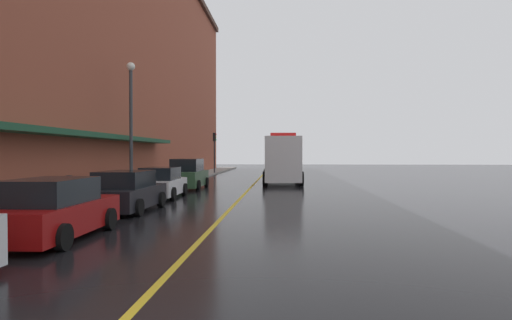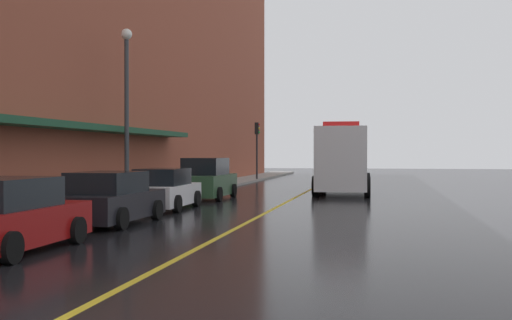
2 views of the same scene
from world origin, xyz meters
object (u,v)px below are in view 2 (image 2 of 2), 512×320
Objects in this scene: traffic_light_near at (257,139)px; parking_meter_0 at (36,192)px; parked_car_2 at (110,199)px; street_lamp_left at (127,96)px; parked_car_3 at (164,190)px; box_truck at (343,160)px; parked_car_1 at (6,217)px; parking_meter_1 at (153,179)px; parked_car_4 at (207,180)px.

parking_meter_0 is at bearing -90.11° from traffic_light_near.
parked_car_2 is 7.31m from street_lamp_left.
box_truck reaches higher than parked_car_3.
traffic_light_near is at bearing 89.89° from parking_meter_0.
parking_meter_1 is at bearing 5.68° from parked_car_1.
box_truck is (6.00, 15.87, 0.99)m from parked_car_2.
parking_meter_0 is (-1.44, -12.23, 0.18)m from parked_car_4.
box_truck is 15.48m from traffic_light_near.
parked_car_2 is 1.04× the size of parked_car_3.
parked_car_3 is at bearing 178.99° from parked_car_4.
street_lamp_left is at bearing 94.42° from parking_meter_0.
parking_meter_0 is at bearing 167.76° from parked_car_3.
box_truck is 1.91× the size of traffic_light_near.
parked_car_4 is (0.04, 10.47, 0.14)m from parked_car_2.
parked_car_4 is 3.31× the size of parking_meter_0.
traffic_light_near is at bearing 1.77° from parked_car_3.
parked_car_2 is 3.28× the size of parking_meter_0.
traffic_light_near is at bearing 88.38° from street_lamp_left.
parking_meter_0 is at bearing -85.58° from street_lamp_left.
street_lamp_left is (-2.00, 6.00, 3.65)m from parked_car_2.
parked_car_1 is 22.11m from box_truck.
box_truck reaches higher than parking_meter_1.
street_lamp_left is at bearing 61.40° from parked_car_3.
parked_car_3 is 0.51× the size of box_truck.
street_lamp_left is (-0.60, -1.39, 3.34)m from parking_meter_1.
parked_car_4 is at bearing 64.89° from parking_meter_1.
parking_meter_1 is (-1.32, 2.38, 0.33)m from parked_car_3.
traffic_light_near is (-1.26, 24.42, 2.42)m from parked_car_3.
parking_meter_0 is (-1.47, 3.65, 0.30)m from parked_car_1.
parking_meter_1 is 22.13m from traffic_light_near.
box_truck reaches higher than parked_car_2.
parked_car_3 reaches higher than parking_meter_1.
parked_car_1 reaches higher than parked_car_2.
traffic_light_near reaches higher than parking_meter_0.
traffic_light_near is (0.66, 23.42, -1.24)m from street_lamp_left.
parked_car_3 is 0.98× the size of traffic_light_near.
traffic_light_near is at bearing 89.84° from parking_meter_1.
box_truck is at bearing -61.56° from traffic_light_near.
parked_car_2 reaches higher than parking_meter_0.
parked_car_3 is at bearing -0.05° from parked_car_1.
parked_car_2 is at bearing -0.13° from parked_car_1.
parking_meter_1 is at bearing 11.57° from parked_car_2.
parked_car_2 is 0.53× the size of box_truck.
parking_meter_0 is at bearing 21.08° from parked_car_1.
parking_meter_0 and parking_meter_1 have the same top height.
parked_car_3 is 24.57m from traffic_light_near.
parked_car_4 is (0.12, 5.46, 0.15)m from parked_car_3.
street_lamp_left is (-2.07, 11.41, 3.64)m from parked_car_1.
parking_meter_0 is at bearing 142.26° from parked_car_2.
street_lamp_left reaches higher than parked_car_2.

